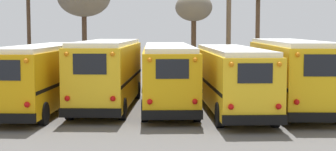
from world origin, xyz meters
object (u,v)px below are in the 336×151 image
school_bus_2 (168,74)px  bare_tree_1 (194,9)px  school_bus_1 (108,72)px  school_bus_0 (45,75)px  school_bus_4 (290,72)px  school_bus_3 (232,77)px  utility_pole (229,24)px

school_bus_2 → bare_tree_1: bearing=80.6°
school_bus_1 → school_bus_2: (2.94, 0.04, -0.10)m
school_bus_0 → school_bus_2: 5.90m
school_bus_2 → bare_tree_1: 12.87m
bare_tree_1 → school_bus_2: bearing=-99.4°
school_bus_4 → school_bus_0: bearing=-179.8°
school_bus_2 → school_bus_4: size_ratio=0.98×
school_bus_1 → bare_tree_1: bearing=68.0°
school_bus_1 → school_bus_3: (5.88, -1.34, -0.13)m
school_bus_1 → utility_pole: size_ratio=1.17×
school_bus_4 → bare_tree_1: bearing=106.9°
utility_pole → school_bus_4: bearing=-83.6°
school_bus_0 → school_bus_2: bearing=5.4°
school_bus_4 → school_bus_2: bearing=174.9°
school_bus_3 → bare_tree_1: (-0.93, 13.57, 3.64)m
school_bus_3 → bare_tree_1: 14.08m
school_bus_2 → school_bus_3: size_ratio=1.01×
bare_tree_1 → school_bus_0: bearing=-121.8°
school_bus_1 → school_bus_3: school_bus_1 is taller
school_bus_0 → school_bus_2: (5.88, 0.56, -0.01)m
school_bus_0 → bare_tree_1: bearing=58.2°
school_bus_3 → bare_tree_1: bare_tree_1 is taller
school_bus_2 → school_bus_4: 5.90m
school_bus_0 → bare_tree_1: bare_tree_1 is taller
school_bus_3 → school_bus_0: bearing=174.6°
school_bus_1 → school_bus_0: bearing=-170.1°
school_bus_4 → bare_tree_1: 13.73m
school_bus_3 → school_bus_1: bearing=167.2°
school_bus_1 → utility_pole: (7.43, 11.86, 2.46)m
school_bus_1 → bare_tree_1: bare_tree_1 is taller
utility_pole → bare_tree_1: 2.71m
school_bus_0 → bare_tree_1: size_ratio=1.71×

